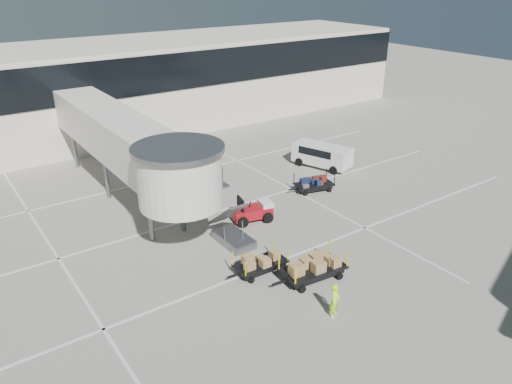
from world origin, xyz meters
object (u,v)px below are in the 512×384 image
box_cart_near (313,268)px  minivan (321,154)px  box_cart_far (260,264)px  suitcase_cart (314,184)px  baggage_tug (253,211)px  ground_worker (335,300)px

box_cart_near → minivan: bearing=52.2°
box_cart_near → box_cart_far: bearing=137.9°
suitcase_cart → baggage_tug: bearing=-154.1°
baggage_tug → box_cart_near: 7.03m
baggage_tug → suitcase_cart: size_ratio=0.81×
suitcase_cart → box_cart_far: bearing=-131.1°
suitcase_cart → ground_worker: 13.79m
baggage_tug → ground_worker: bearing=-90.4°
suitcase_cart → ground_worker: ground_worker is taller
baggage_tug → box_cart_near: bearing=-86.5°
box_cart_near → ground_worker: bearing=-107.0°
baggage_tug → box_cart_far: size_ratio=0.80×
box_cart_near → minivan: minivan is taller
box_cart_far → minivan: minivan is taller
ground_worker → box_cart_near: bearing=41.8°
baggage_tug → minivan: minivan is taller
baggage_tug → suitcase_cart: bearing=24.2°
ground_worker → baggage_tug: bearing=50.7°
ground_worker → minivan: bearing=24.3°
box_cart_near → suitcase_cart: bearing=53.8°
box_cart_far → minivan: 15.75m
box_cart_near → ground_worker: size_ratio=2.43×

